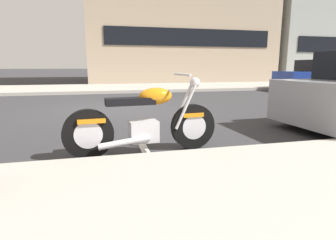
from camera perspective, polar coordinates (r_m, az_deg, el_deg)
ground_plane at (r=8.12m, az=-9.36°, el=2.34°), size 260.00×260.00×0.00m
sidewalk_far_curb at (r=19.68m, az=26.34°, el=6.69°), size 120.00×5.00×0.14m
parking_stall_stripe at (r=4.25m, az=-5.18°, el=-5.66°), size 0.12×2.20×0.01m
parked_motorcycle at (r=3.87m, az=-4.83°, el=-0.63°), size 2.20×0.62×1.14m
car_opposite_curb at (r=15.99m, az=29.57°, el=7.92°), size 4.60×2.05×1.54m
townhouse_far_uphill at (r=29.39m, az=26.08°, el=20.16°), size 9.94×10.66×12.68m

